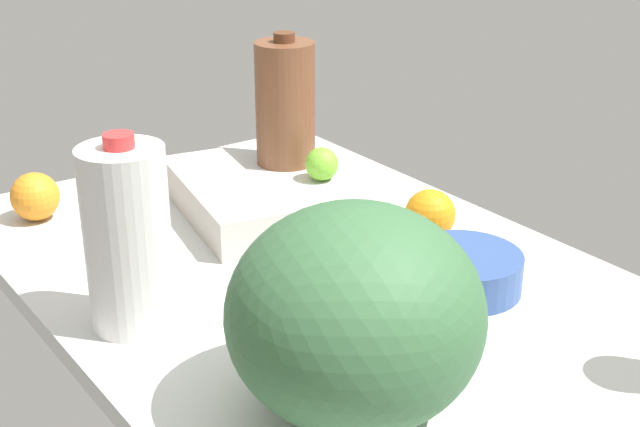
% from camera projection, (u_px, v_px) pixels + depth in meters
% --- Properties ---
extents(countertop, '(1.20, 0.76, 0.03)m').
position_uv_depth(countertop, '(320.00, 285.00, 1.32)').
color(countertop, silver).
rests_on(countertop, ground).
extents(egg_carton, '(0.35, 0.18, 0.07)m').
position_uv_depth(egg_carton, '(222.00, 200.00, 1.49)').
color(egg_carton, beige).
rests_on(egg_carton, countertop).
extents(watermelon, '(0.28, 0.28, 0.25)m').
position_uv_depth(watermelon, '(355.00, 315.00, 0.96)').
color(watermelon, '#38663D').
rests_on(watermelon, countertop).
extents(mixing_bowl, '(0.17, 0.17, 0.05)m').
position_uv_depth(mixing_bowl, '(463.00, 271.00, 1.26)').
color(mixing_bowl, '#345090').
rests_on(mixing_bowl, countertop).
extents(milk_jug, '(0.11, 0.11, 0.26)m').
position_uv_depth(milk_jug, '(128.00, 238.00, 1.14)').
color(milk_jug, white).
rests_on(milk_jug, countertop).
extents(chocolate_milk_jug, '(0.12, 0.12, 0.26)m').
position_uv_depth(chocolate_milk_jug, '(285.00, 103.00, 1.72)').
color(chocolate_milk_jug, brown).
rests_on(chocolate_milk_jug, countertop).
extents(orange_loose, '(0.08, 0.08, 0.08)m').
position_uv_depth(orange_loose, '(35.00, 197.00, 1.49)').
color(orange_loose, orange).
rests_on(orange_loose, countertop).
extents(orange_near_front, '(0.08, 0.08, 0.08)m').
position_uv_depth(orange_near_front, '(430.00, 215.00, 1.42)').
color(orange_near_front, orange).
rests_on(orange_near_front, countertop).
extents(lime_beside_bowl, '(0.06, 0.06, 0.06)m').
position_uv_depth(lime_beside_bowl, '(322.00, 164.00, 1.66)').
color(lime_beside_bowl, '#70BA2F').
rests_on(lime_beside_bowl, countertop).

